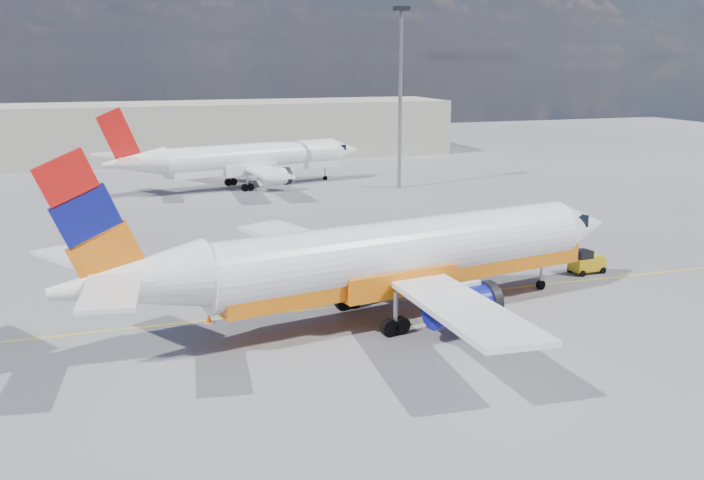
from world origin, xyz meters
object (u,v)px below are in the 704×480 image
object	(u,v)px
second_jet	(245,160)
traffic_cone	(209,318)
gse_tug	(586,262)
main_jet	(386,258)

from	to	relation	value
second_jet	traffic_cone	world-z (taller)	second_jet
second_jet	traffic_cone	size ratio (longest dim) A/B	54.67
second_jet	gse_tug	bearing A→B (deg)	-84.41
second_jet	traffic_cone	distance (m)	46.27
main_jet	traffic_cone	bearing A→B (deg)	154.46
main_jet	gse_tug	xyz separation A→B (m)	(16.35, 4.50, -2.76)
main_jet	traffic_cone	xyz separation A→B (m)	(-9.55, 2.50, -3.26)
traffic_cone	second_jet	bearing A→B (deg)	76.07
gse_tug	traffic_cone	size ratio (longest dim) A/B	4.26
second_jet	main_jet	bearing A→B (deg)	-105.34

